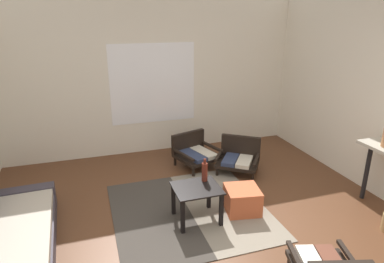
% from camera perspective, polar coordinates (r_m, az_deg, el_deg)
% --- Properties ---
extents(ground_plane, '(7.80, 7.80, 0.00)m').
position_cam_1_polar(ground_plane, '(3.87, 3.68, -19.43)').
color(ground_plane, '#56331E').
extents(far_wall_with_window, '(5.60, 0.13, 2.70)m').
position_cam_1_polar(far_wall_with_window, '(6.06, -6.77, 9.01)').
color(far_wall_with_window, silver).
rests_on(far_wall_with_window, ground).
extents(area_rug, '(1.94, 1.97, 0.01)m').
position_cam_1_polar(area_rug, '(4.49, -0.46, -13.22)').
color(area_rug, '#38332D').
rests_on(area_rug, ground).
extents(couch, '(0.88, 2.12, 0.65)m').
position_cam_1_polar(couch, '(4.09, -29.08, -16.29)').
color(couch, '#38333D').
rests_on(couch, ground).
extents(coffee_table, '(0.56, 0.50, 0.45)m').
position_cam_1_polar(coffee_table, '(4.13, 0.80, -10.67)').
color(coffee_table, black).
rests_on(coffee_table, ground).
extents(armchair_by_window, '(0.79, 0.77, 0.53)m').
position_cam_1_polar(armchair_by_window, '(5.63, 0.49, -3.37)').
color(armchair_by_window, black).
rests_on(armchair_by_window, ground).
extents(armchair_corner, '(0.83, 0.80, 0.54)m').
position_cam_1_polar(armchair_corner, '(5.49, 7.90, -4.22)').
color(armchair_corner, black).
rests_on(armchair_corner, ground).
extents(ottoman_orange, '(0.49, 0.49, 0.32)m').
position_cam_1_polar(ottoman_orange, '(4.45, 8.49, -11.39)').
color(ottoman_orange, '#BC5633').
rests_on(ottoman_orange, ground).
extents(glass_bottle, '(0.07, 0.07, 0.29)m').
position_cam_1_polar(glass_bottle, '(4.19, 2.16, -6.78)').
color(glass_bottle, '#5B2319').
rests_on(glass_bottle, coffee_table).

